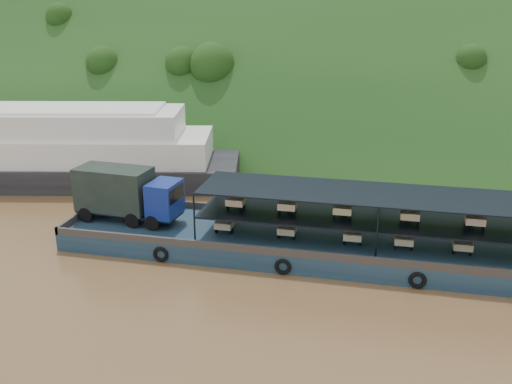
# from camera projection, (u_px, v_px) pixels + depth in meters

# --- Properties ---
(ground) EXTENTS (160.00, 160.00, 0.00)m
(ground) POSITION_uv_depth(u_px,v_px,m) (275.00, 253.00, 38.15)
(ground) COLOR brown
(ground) RESTS_ON ground
(hillside) EXTENTS (140.00, 39.60, 39.60)m
(hillside) POSITION_uv_depth(u_px,v_px,m) (330.00, 135.00, 71.39)
(hillside) COLOR #133312
(hillside) RESTS_ON ground
(cargo_barge) EXTENTS (35.00, 7.18, 4.99)m
(cargo_barge) POSITION_uv_depth(u_px,v_px,m) (297.00, 235.00, 37.99)
(cargo_barge) COLOR #122841
(cargo_barge) RESTS_ON ground
(passenger_ferry) EXTENTS (35.45, 15.63, 6.97)m
(passenger_ferry) POSITION_uv_depth(u_px,v_px,m) (51.00, 150.00, 52.44)
(passenger_ferry) COLOR black
(passenger_ferry) RESTS_ON ground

